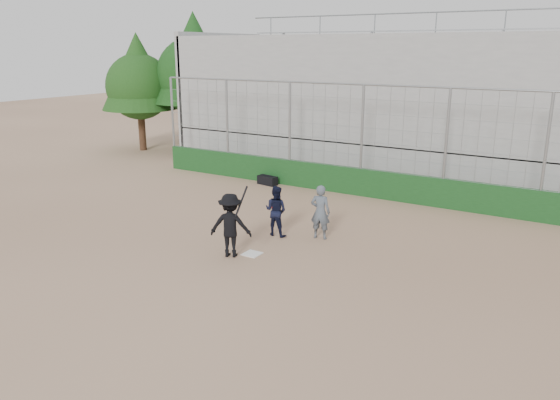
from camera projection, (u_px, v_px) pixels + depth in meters
The scene contains 10 objects.
ground at pixel (252, 254), 14.35m from camera, with size 90.00×90.00×0.00m, color #835F46.
home_plate at pixel (252, 254), 14.34m from camera, with size 0.44×0.44×0.02m, color white.
backstop at pixel (360, 170), 19.83m from camera, with size 18.10×0.25×4.04m.
bleachers at pixel (409, 104), 23.36m from camera, with size 20.25×6.70×6.98m.
tree_left at pixel (195, 65), 27.73m from camera, with size 4.48×4.48×7.00m.
tree_right at pixel (138, 78), 27.93m from camera, with size 3.84×3.84×6.00m.
batter_at_plate at pixel (231, 225), 14.03m from camera, with size 1.24×1.00×1.84m.
catcher_crouched at pixel (276, 219), 15.65m from camera, with size 0.75×0.60×1.02m.
umpire at pixel (320, 215), 15.37m from camera, with size 0.57×0.37×1.41m, color #4F5964.
equipment_bag at pixel (267, 180), 21.58m from camera, with size 0.86×0.48×0.39m.
Camera 1 is at (7.65, -11.06, 5.25)m, focal length 35.00 mm.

